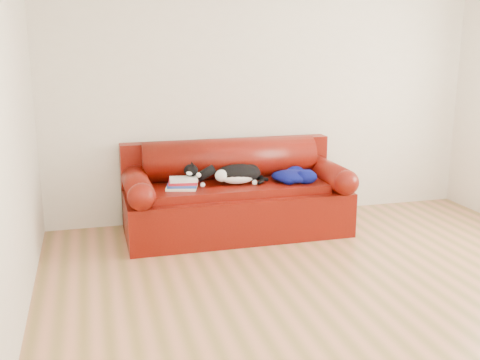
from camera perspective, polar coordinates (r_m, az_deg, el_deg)
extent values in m
plane|color=olive|center=(4.31, 10.78, -10.99)|extent=(4.50, 4.50, 0.00)
cube|color=beige|center=(5.80, 2.68, 8.93)|extent=(4.50, 0.02, 2.60)
cube|color=beige|center=(3.57, -22.83, 4.80)|extent=(0.02, 4.00, 2.60)
cube|color=#3C0204|center=(5.41, -0.42, -3.20)|extent=(2.10, 0.90, 0.42)
cube|color=#3C0204|center=(5.30, -0.28, -0.86)|extent=(1.66, 0.62, 0.10)
cylinder|color=black|center=(5.01, -9.85, -7.06)|extent=(0.06, 0.06, 0.05)
cylinder|color=black|center=(5.48, 9.97, -5.23)|extent=(0.06, 0.06, 0.05)
cylinder|color=black|center=(5.63, -10.51, -4.72)|extent=(0.06, 0.06, 0.05)
cylinder|color=black|center=(6.05, 7.34, -3.29)|extent=(0.06, 0.06, 0.05)
cube|color=#3C0204|center=(5.69, -1.35, -0.10)|extent=(2.10, 0.18, 0.85)
cylinder|color=#3C0204|center=(5.53, -1.09, 2.20)|extent=(1.70, 0.40, 0.40)
cylinder|color=#3C0204|center=(5.17, -10.44, -0.43)|extent=(0.24, 0.88, 0.24)
sphere|color=#3C0204|center=(4.75, -9.97, -1.70)|extent=(0.24, 0.24, 0.24)
cylinder|color=#3C0204|center=(5.62, 8.78, 0.79)|extent=(0.24, 0.88, 0.24)
sphere|color=#3C0204|center=(5.24, 10.71, -0.27)|extent=(0.24, 0.24, 0.24)
cube|color=white|center=(5.12, -5.84, -0.75)|extent=(0.32, 0.27, 0.02)
cube|color=white|center=(5.12, -5.84, -0.75)|extent=(0.30, 0.26, 0.02)
cube|color=#214BB5|center=(5.11, -5.85, -0.48)|extent=(0.30, 0.26, 0.02)
cube|color=white|center=(5.11, -5.85, -0.48)|extent=(0.29, 0.24, 0.02)
cube|color=#B21428|center=(5.10, -5.86, -0.20)|extent=(0.29, 0.24, 0.02)
cube|color=white|center=(5.10, -5.86, -0.20)|extent=(0.27, 0.23, 0.02)
cube|color=silver|center=(5.10, -5.86, 0.07)|extent=(0.27, 0.22, 0.02)
cube|color=white|center=(5.10, -5.86, 0.07)|extent=(0.26, 0.21, 0.02)
ellipsoid|color=black|center=(5.26, -0.22, 0.62)|extent=(0.47, 0.30, 0.18)
ellipsoid|color=silver|center=(5.21, -0.20, 0.12)|extent=(0.33, 0.18, 0.12)
ellipsoid|color=silver|center=(5.17, -1.89, 0.44)|extent=(0.14, 0.13, 0.11)
ellipsoid|color=black|center=(5.32, 1.09, 0.63)|extent=(0.20, 0.20, 0.16)
ellipsoid|color=black|center=(5.15, -3.22, 0.97)|extent=(0.15, 0.14, 0.11)
ellipsoid|color=silver|center=(5.11, -3.34, 0.71)|extent=(0.07, 0.06, 0.05)
sphere|color=#BF7272|center=(5.10, -3.49, 0.71)|extent=(0.02, 0.02, 0.02)
cone|color=black|center=(5.11, -2.96, 1.49)|extent=(0.06, 0.05, 0.06)
cone|color=black|center=(5.17, -3.19, 1.63)|extent=(0.06, 0.05, 0.06)
cylinder|color=black|center=(5.35, 2.16, 0.14)|extent=(0.11, 0.15, 0.04)
sphere|color=silver|center=(5.16, -2.21, -0.46)|extent=(0.04, 0.04, 0.04)
sphere|color=silver|center=(5.23, 1.50, -0.26)|extent=(0.04, 0.04, 0.04)
ellipsoid|color=#070241|center=(5.35, 5.32, 0.43)|extent=(0.44, 0.41, 0.12)
ellipsoid|color=#070241|center=(5.32, 6.68, 0.40)|extent=(0.27, 0.25, 0.14)
ellipsoid|color=#070241|center=(5.41, 4.35, 0.45)|extent=(0.28, 0.30, 0.09)
ellipsoid|color=#070241|center=(5.46, 5.65, 0.78)|extent=(0.22, 0.19, 0.14)
ellipsoid|color=#070241|center=(5.27, 4.96, 0.05)|extent=(0.18, 0.18, 0.09)
ellipsoid|color=silver|center=(5.29, 6.02, 0.45)|extent=(0.17, 0.10, 0.04)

